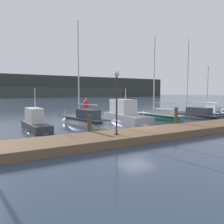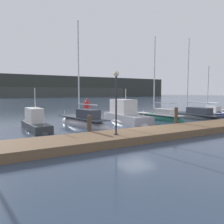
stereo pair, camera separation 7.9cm
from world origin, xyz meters
TOP-DOWN VIEW (x-y plane):
  - ground_plane at (0.00, 0.00)m, footprint 400.00×400.00m
  - dock at (0.00, -1.93)m, footprint 45.96×2.80m
  - mooring_pile_2 at (-3.78, -0.28)m, footprint 0.28×0.28m
  - mooring_pile_3 at (3.78, -0.28)m, footprint 0.28×0.28m
  - motorboat_berth_4 at (-6.19, 4.39)m, footprint 1.72×4.97m
  - sailboat_berth_5 at (-2.11, 4.89)m, footprint 2.97×7.38m
  - motorboat_berth_6 at (2.38, 4.95)m, footprint 2.71×7.35m
  - sailboat_berth_7 at (6.36, 4.78)m, footprint 2.52×6.86m
  - sailboat_berth_8 at (10.59, 3.89)m, footprint 2.39×8.10m
  - sailboat_berth_9 at (14.44, 4.50)m, footprint 2.39×5.27m
  - channel_buoy at (4.56, 19.93)m, footprint 1.28×1.28m
  - dock_lamppost at (-2.92, -2.16)m, footprint 0.32×0.32m
  - hillside_backdrop at (0.70, 136.25)m, footprint 240.00×23.00m

SIDE VIEW (x-z plane):
  - ground_plane at x=0.00m, z-range 0.00..0.00m
  - sailboat_berth_9 at x=14.44m, z-range -3.39..3.59m
  - sailboat_berth_8 at x=10.59m, z-range -4.71..4.93m
  - sailboat_berth_7 at x=6.36m, z-range -4.63..4.87m
  - sailboat_berth_5 at x=-2.11m, z-range -4.79..5.07m
  - dock at x=0.00m, z-range 0.00..0.45m
  - motorboat_berth_4 at x=-6.19m, z-range -1.61..2.16m
  - motorboat_berth_6 at x=2.38m, z-range -1.58..2.32m
  - mooring_pile_2 at x=-3.78m, z-range 0.00..1.46m
  - channel_buoy at x=4.56m, z-range -0.25..1.75m
  - mooring_pile_3 at x=3.78m, z-range 0.00..1.70m
  - dock_lamppost at x=-2.92m, z-range 1.09..4.75m
  - hillside_backdrop at x=0.70m, z-range -0.55..13.44m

